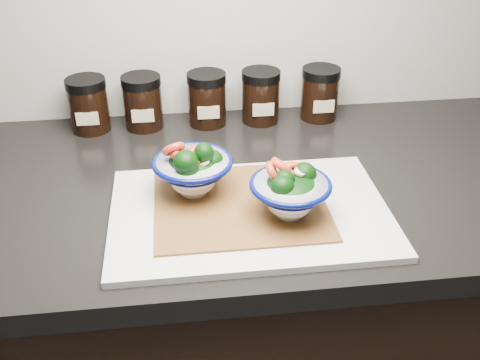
{
  "coord_description": "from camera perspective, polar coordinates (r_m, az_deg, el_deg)",
  "views": [
    {
      "loc": [
        -0.09,
        0.59,
        1.43
      ],
      "look_at": [
        0.0,
        1.35,
        0.96
      ],
      "focal_mm": 42.0,
      "sensor_mm": 36.0,
      "label": 1
    }
  ],
  "objects": [
    {
      "name": "spice_jar_b",
      "position": [
        1.2,
        -9.86,
        7.82
      ],
      "size": [
        0.08,
        0.08,
        0.11
      ],
      "color": "black",
      "rests_on": "countertop"
    },
    {
      "name": "countertop",
      "position": [
        1.02,
        -0.68,
        -0.93
      ],
      "size": [
        3.5,
        0.6,
        0.04
      ],
      "primitive_type": "cube",
      "color": "black",
      "rests_on": "cabinet"
    },
    {
      "name": "spice_jar_c",
      "position": [
        1.2,
        -3.37,
        8.23
      ],
      "size": [
        0.08,
        0.08,
        0.11
      ],
      "color": "black",
      "rests_on": "countertop"
    },
    {
      "name": "spice_jar_e",
      "position": [
        1.24,
        8.12,
        8.72
      ],
      "size": [
        0.08,
        0.08,
        0.11
      ],
      "color": "black",
      "rests_on": "countertop"
    },
    {
      "name": "bowl_right",
      "position": [
        0.88,
        5.12,
        -1.2
      ],
      "size": [
        0.13,
        0.13,
        0.1
      ],
      "rotation": [
        0.0,
        0.0,
        -0.03
      ],
      "color": "white",
      "rests_on": "bamboo_mat"
    },
    {
      "name": "spice_jar_d",
      "position": [
        1.21,
        2.11,
        8.51
      ],
      "size": [
        0.08,
        0.08,
        0.11
      ],
      "color": "black",
      "rests_on": "countertop"
    },
    {
      "name": "cabinet",
      "position": [
        1.32,
        -0.56,
        -17.63
      ],
      "size": [
        3.43,
        0.58,
        0.86
      ],
      "primitive_type": "cube",
      "color": "black",
      "rests_on": "ground"
    },
    {
      "name": "cutting_board",
      "position": [
        0.92,
        1.01,
        -3.33
      ],
      "size": [
        0.45,
        0.3,
        0.01
      ],
      "primitive_type": "cube",
      "color": "silver",
      "rests_on": "countertop"
    },
    {
      "name": "bowl_left",
      "position": [
        0.93,
        -4.81,
        1.04
      ],
      "size": [
        0.13,
        0.13,
        0.11
      ],
      "rotation": [
        0.0,
        0.0,
        0.22
      ],
      "color": "white",
      "rests_on": "bamboo_mat"
    },
    {
      "name": "bamboo_mat",
      "position": [
        0.92,
        0.0,
        -2.44
      ],
      "size": [
        0.28,
        0.24,
        0.0
      ],
      "primitive_type": "cube",
      "color": "brown",
      "rests_on": "cutting_board"
    },
    {
      "name": "spice_jar_a",
      "position": [
        1.21,
        -15.15,
        7.4
      ],
      "size": [
        0.08,
        0.08,
        0.11
      ],
      "color": "black",
      "rests_on": "countertop"
    }
  ]
}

